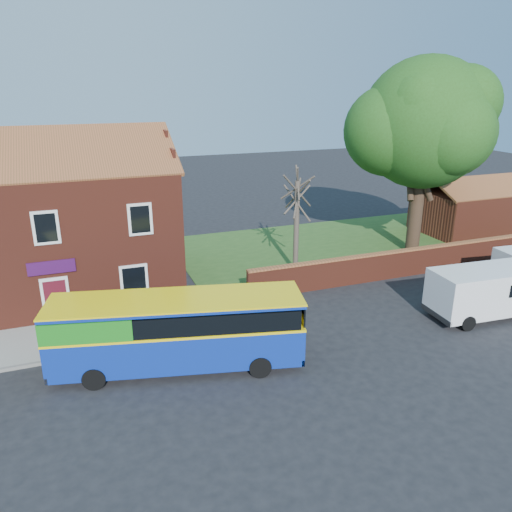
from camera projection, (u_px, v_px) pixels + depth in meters
name	position (u px, v px, depth m)	size (l,w,h in m)	color
ground	(260.00, 380.00, 18.61)	(120.00, 120.00, 0.00)	black
pavement	(60.00, 340.00, 21.35)	(18.00, 3.50, 0.12)	gray
kerb	(60.00, 360.00, 19.80)	(18.00, 0.15, 0.14)	slate
grass_strip	(368.00, 243.00, 34.42)	(26.00, 12.00, 0.04)	#426B28
shop_building	(50.00, 230.00, 25.32)	(12.30, 8.13, 10.50)	maroon
boundary_wall	(426.00, 259.00, 28.85)	(22.00, 0.38, 1.60)	maroon
outbuilding	(474.00, 210.00, 36.89)	(8.20, 5.06, 4.17)	maroon
bus	(169.00, 329.00, 18.89)	(9.77, 4.47, 2.89)	#0E2C9B
van_near	(487.00, 290.00, 23.28)	(5.52, 2.52, 2.37)	white
large_tree	(424.00, 127.00, 30.34)	(9.93, 7.86, 12.11)	black
bare_tree	(296.00, 222.00, 28.24)	(2.20, 2.62, 5.87)	#4C4238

